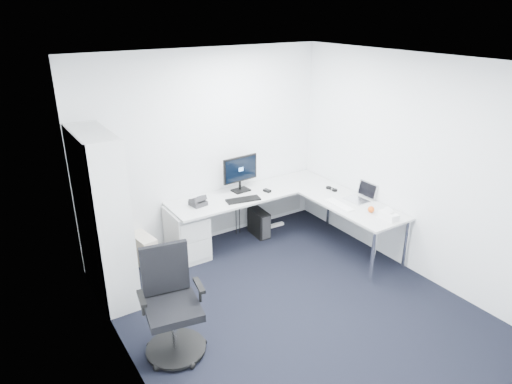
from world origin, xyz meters
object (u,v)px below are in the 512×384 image
l_desk (267,224)px  bookshelf (103,218)px  monitor (241,174)px  laptop (357,193)px  task_chair (173,307)px

l_desk → bookshelf: size_ratio=1.25×
l_desk → monitor: (-0.13, 0.47, 0.63)m
monitor → laptop: 1.63m
bookshelf → task_chair: size_ratio=1.82×
bookshelf → monitor: bearing=11.7°
l_desk → task_chair: task_chair is taller
monitor → laptop: monitor is taller
bookshelf → laptop: (3.19, -0.73, -0.16)m
l_desk → task_chair: bearing=-146.3°
bookshelf → task_chair: (0.23, -1.35, -0.45)m
laptop → monitor: bearing=133.4°
laptop → l_desk: bearing=144.8°
monitor → laptop: size_ratio=1.70×
l_desk → bookshelf: 2.27m
l_desk → task_chair: (-1.95, -1.30, 0.18)m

